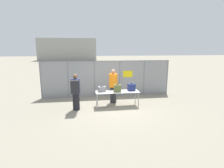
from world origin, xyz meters
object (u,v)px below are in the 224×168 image
at_px(suitcase_navy, 131,87).
at_px(utility_trailer, 119,81).
at_px(security_worker_near, 113,86).
at_px(suitcase_olive, 117,88).
at_px(inspection_table, 117,93).
at_px(suitcase_grey, 102,89).
at_px(traveler_hooded, 76,91).

relative_size(suitcase_navy, utility_trailer, 0.08).
distance_m(suitcase_navy, utility_trailer, 4.73).
xyz_separation_m(suitcase_navy, security_worker_near, (-0.87, 0.56, -0.01)).
xyz_separation_m(suitcase_olive, security_worker_near, (-0.10, 0.72, -0.01)).
height_order(inspection_table, suitcase_navy, suitcase_navy).
xyz_separation_m(suitcase_grey, security_worker_near, (0.67, 0.55, 0.04)).
relative_size(suitcase_olive, suitcase_navy, 1.01).
height_order(security_worker_near, utility_trailer, security_worker_near).
xyz_separation_m(suitcase_navy, traveler_hooded, (-2.83, -0.39, 0.01)).
bearing_deg(security_worker_near, utility_trailer, -91.99).
distance_m(suitcase_grey, suitcase_navy, 1.54).
distance_m(suitcase_olive, suitcase_navy, 0.79).
xyz_separation_m(inspection_table, suitcase_navy, (0.76, 0.08, 0.24)).
bearing_deg(suitcase_grey, suitcase_olive, -12.55).
relative_size(security_worker_near, utility_trailer, 0.41).
distance_m(inspection_table, security_worker_near, 0.69).
xyz_separation_m(suitcase_grey, traveler_hooded, (-1.29, -0.40, 0.06)).
xyz_separation_m(suitcase_olive, traveler_hooded, (-2.06, -0.23, 0.01)).
bearing_deg(inspection_table, suitcase_navy, 6.23).
bearing_deg(suitcase_navy, security_worker_near, 147.18).
bearing_deg(utility_trailer, suitcase_navy, -93.26).
height_order(suitcase_olive, suitcase_navy, suitcase_olive).
bearing_deg(suitcase_olive, inspection_table, 83.31).
height_order(suitcase_olive, traveler_hooded, traveler_hooded).
bearing_deg(utility_trailer, inspection_table, -102.17).
xyz_separation_m(traveler_hooded, security_worker_near, (1.96, 0.95, -0.02)).
relative_size(suitcase_grey, suitcase_navy, 1.04).
bearing_deg(security_worker_near, inspection_table, 112.89).
height_order(suitcase_olive, utility_trailer, suitcase_olive).
height_order(suitcase_navy, security_worker_near, security_worker_near).
xyz_separation_m(inspection_table, suitcase_olive, (-0.01, -0.08, 0.24)).
height_order(suitcase_grey, utility_trailer, suitcase_grey).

